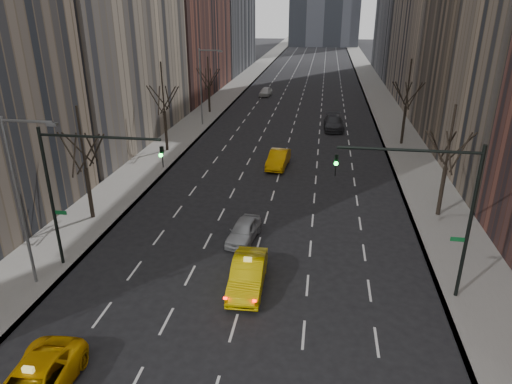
% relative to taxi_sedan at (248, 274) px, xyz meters
% --- Properties ---
extents(sidewalk_left, '(4.50, 320.00, 0.15)m').
position_rel_taxi_sedan_xyz_m(sidewalk_left, '(-12.37, 58.64, -0.72)').
color(sidewalk_left, slate).
rests_on(sidewalk_left, ground).
extents(sidewalk_right, '(4.50, 320.00, 0.15)m').
position_rel_taxi_sedan_xyz_m(sidewalk_right, '(12.13, 58.64, -0.72)').
color(sidewalk_right, slate).
rests_on(sidewalk_right, ground).
extents(tree_lw_b, '(3.36, 3.50, 7.82)m').
position_rel_taxi_sedan_xyz_m(tree_lw_b, '(-12.12, 6.64, 2.93)').
color(tree_lw_b, black).
rests_on(tree_lw_b, ground).
extents(tree_lw_c, '(3.36, 3.50, 8.74)m').
position_rel_taxi_sedan_xyz_m(tree_lw_c, '(-12.12, 22.64, 3.24)').
color(tree_lw_c, black).
rests_on(tree_lw_c, ground).
extents(tree_lw_d, '(3.36, 3.50, 7.36)m').
position_rel_taxi_sedan_xyz_m(tree_lw_d, '(-12.12, 40.64, 2.77)').
color(tree_lw_d, black).
rests_on(tree_lw_d, ground).
extents(tree_rw_b, '(3.36, 3.50, 7.82)m').
position_rel_taxi_sedan_xyz_m(tree_rw_b, '(11.88, 10.64, 2.93)').
color(tree_rw_b, black).
rests_on(tree_rw_b, ground).
extents(tree_rw_c, '(3.36, 3.50, 8.74)m').
position_rel_taxi_sedan_xyz_m(tree_rw_c, '(11.88, 28.64, 3.24)').
color(tree_rw_c, black).
rests_on(tree_rw_c, ground).
extents(traffic_mast_left, '(6.69, 0.39, 8.00)m').
position_rel_taxi_sedan_xyz_m(traffic_mast_left, '(-9.23, 0.63, 4.70)').
color(traffic_mast_left, black).
rests_on(traffic_mast_left, ground).
extents(traffic_mast_right, '(6.69, 0.39, 8.00)m').
position_rel_taxi_sedan_xyz_m(traffic_mast_right, '(8.99, 0.63, 4.70)').
color(traffic_mast_right, black).
rests_on(traffic_mast_right, ground).
extents(streetlight_near, '(2.83, 0.22, 9.00)m').
position_rel_taxi_sedan_xyz_m(streetlight_near, '(-10.96, -1.36, 4.83)').
color(streetlight_near, slate).
rests_on(streetlight_near, ground).
extents(streetlight_far, '(2.83, 0.22, 9.00)m').
position_rel_taxi_sedan_xyz_m(streetlight_far, '(-10.96, 33.64, 4.83)').
color(streetlight_far, slate).
rests_on(streetlight_far, ground).
extents(taxi_sedan, '(1.82, 4.85, 1.58)m').
position_rel_taxi_sedan_xyz_m(taxi_sedan, '(0.00, 0.00, 0.00)').
color(taxi_sedan, '#D5B604').
rests_on(taxi_sedan, ground).
extents(silver_sedan_ahead, '(2.05, 4.07, 1.33)m').
position_rel_taxi_sedan_xyz_m(silver_sedan_ahead, '(-1.12, 5.14, -0.13)').
color(silver_sedan_ahead, '#97999E').
rests_on(silver_sedan_ahead, ground).
extents(far_taxi, '(1.99, 4.78, 1.54)m').
position_rel_taxi_sedan_xyz_m(far_taxi, '(-0.41, 19.51, -0.02)').
color(far_taxi, '#DD9504').
rests_on(far_taxi, ground).
extents(far_suv_grey, '(2.50, 5.63, 1.61)m').
position_rel_taxi_sedan_xyz_m(far_suv_grey, '(4.73, 34.10, 0.01)').
color(far_suv_grey, '#2D2E32').
rests_on(far_suv_grey, ground).
extents(far_car_white, '(1.97, 4.16, 1.37)m').
position_rel_taxi_sedan_xyz_m(far_car_white, '(-6.09, 54.33, -0.10)').
color(far_car_white, silver).
rests_on(far_car_white, ground).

